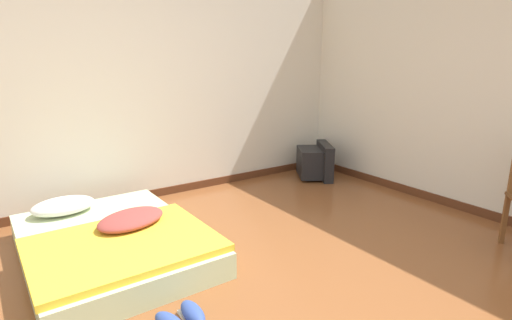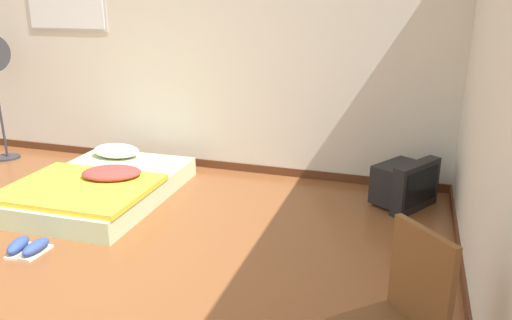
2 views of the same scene
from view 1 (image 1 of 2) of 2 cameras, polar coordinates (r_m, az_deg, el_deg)
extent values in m
cube|color=silver|center=(4.35, -20.06, 10.56)|extent=(8.08, 0.06, 2.60)
cube|color=#562D19|center=(4.55, -18.58, -5.37)|extent=(8.08, 0.02, 0.09)
cube|color=#562D19|center=(4.48, 31.82, -7.17)|extent=(0.02, 7.58, 0.09)
cube|color=beige|center=(3.42, -19.91, -11.20)|extent=(1.27, 1.76, 0.20)
ellipsoid|color=white|center=(3.91, -25.81, -5.92)|extent=(0.53, 0.35, 0.14)
cube|color=yellow|center=(3.08, -18.40, -11.42)|extent=(1.28, 1.03, 0.05)
ellipsoid|color=#993D38|center=(3.34, -17.42, -8.06)|extent=(0.65, 0.54, 0.11)
cube|color=black|center=(5.25, 7.66, -0.31)|extent=(0.49, 0.56, 0.36)
cube|color=black|center=(5.28, 9.78, -0.09)|extent=(0.41, 0.56, 0.45)
cube|color=black|center=(5.29, 10.45, 0.03)|extent=(0.26, 0.41, 0.32)
cube|color=brown|center=(3.96, 31.97, -7.20)|extent=(0.05, 0.05, 0.43)
cube|color=silver|center=(2.59, -8.98, -21.66)|extent=(0.11, 0.26, 0.02)
ellipsoid|color=#334C99|center=(2.56, -9.03, -20.78)|extent=(0.12, 0.26, 0.09)
camera|label=2|loc=(3.58, 70.71, 10.71)|focal=35.00mm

